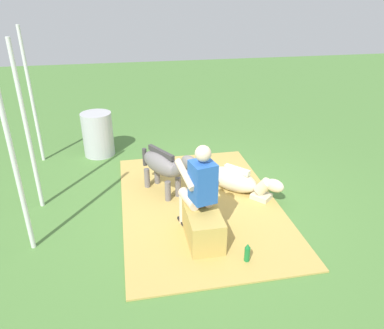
% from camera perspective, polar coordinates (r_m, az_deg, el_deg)
% --- Properties ---
extents(ground_plane, '(24.00, 24.00, 0.00)m').
position_cam_1_polar(ground_plane, '(5.72, 1.77, -5.84)').
color(ground_plane, '#4C7A38').
extents(hay_patch, '(3.52, 2.34, 0.02)m').
position_cam_1_polar(hay_patch, '(5.66, 1.19, -6.03)').
color(hay_patch, tan).
rests_on(hay_patch, ground).
extents(hay_bale, '(0.77, 0.42, 0.45)m').
position_cam_1_polar(hay_bale, '(4.80, 1.70, -9.52)').
color(hay_bale, tan).
rests_on(hay_bale, ground).
extents(person_seated, '(0.71, 0.51, 1.33)m').
position_cam_1_polar(person_seated, '(4.66, 1.06, -3.38)').
color(person_seated, beige).
rests_on(person_seated, ground).
extents(pony_standing, '(1.21, 0.83, 0.88)m').
position_cam_1_polar(pony_standing, '(5.68, -4.22, -0.13)').
color(pony_standing, slate).
rests_on(pony_standing, ground).
extents(pony_lying, '(1.19, 1.08, 0.42)m').
position_cam_1_polar(pony_lying, '(5.96, 7.07, -2.51)').
color(pony_lying, beige).
rests_on(pony_lying, ground).
extents(soda_bottle, '(0.07, 0.07, 0.27)m').
position_cam_1_polar(soda_bottle, '(4.57, 8.56, -13.46)').
color(soda_bottle, '#197233').
rests_on(soda_bottle, ground).
extents(water_barrel, '(0.58, 0.58, 0.85)m').
position_cam_1_polar(water_barrel, '(7.38, -14.39, 4.58)').
color(water_barrel, '#B2B2B7').
rests_on(water_barrel, ground).
extents(tent_pole_left, '(0.06, 0.06, 2.45)m').
position_cam_1_polar(tent_pole_left, '(4.64, -25.92, 0.56)').
color(tent_pole_left, silver).
rests_on(tent_pole_left, ground).
extents(tent_pole_right, '(0.06, 0.06, 2.45)m').
position_cam_1_polar(tent_pole_right, '(7.23, -23.60, 9.49)').
color(tent_pole_right, silver).
rests_on(tent_pole_right, ground).
extents(tent_pole_mid, '(0.06, 0.06, 2.45)m').
position_cam_1_polar(tent_pole_mid, '(5.58, -24.23, 4.93)').
color(tent_pole_mid, silver).
rests_on(tent_pole_mid, ground).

